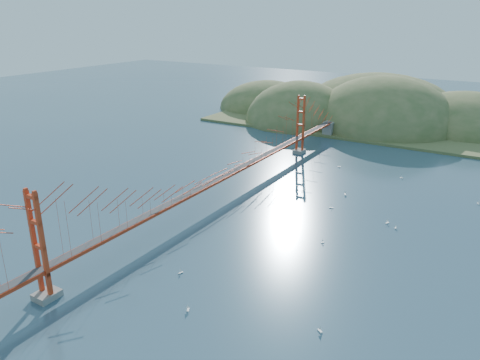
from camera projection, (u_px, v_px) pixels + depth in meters
The scene contains 14 objects.
ground at pixel (216, 201), 70.99m from camera, with size 320.00×320.00×0.00m, color #325165.
bridge at pixel (216, 156), 68.75m from camera, with size 2.20×94.40×12.00m.
far_headlands at pixel (367, 119), 124.79m from camera, with size 84.00×58.00×25.00m.
sailboat_15 at pixel (478, 203), 69.78m from camera, with size 0.56×0.56×0.60m.
sailboat_0 at pixel (181, 272), 51.33m from camera, with size 0.56×0.57×0.64m.
sailboat_1 at pixel (396, 227), 61.97m from camera, with size 0.49×0.52×0.59m.
sailboat_12 at pixel (339, 166), 86.38m from camera, with size 0.59×0.48×0.68m.
sailboat_10 at pixel (188, 309), 44.96m from camera, with size 0.64×0.64×0.70m.
sailboat_14 at pixel (323, 242), 58.06m from camera, with size 0.49×0.50×0.56m.
sailboat_4 at pixel (387, 222), 63.41m from camera, with size 0.64×0.65×0.73m.
sailboat_3 at pixel (331, 207), 68.31m from camera, with size 0.62×0.60×0.70m.
sailboat_2 at pixel (320, 330), 41.99m from camera, with size 0.64×0.64×0.68m.
sailboat_16 at pixel (401, 177), 80.56m from camera, with size 0.54×0.51×0.61m.
sailboat_extra_1 at pixel (345, 194), 73.25m from camera, with size 0.68×0.68×0.74m.
Camera 1 is at (37.50, -54.03, 27.14)m, focal length 35.00 mm.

